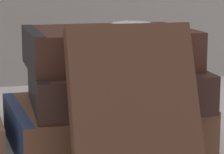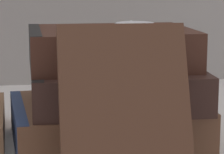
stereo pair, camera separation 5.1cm
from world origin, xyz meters
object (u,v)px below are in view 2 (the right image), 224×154
Objects in this scene: book_flat_top at (106,48)px; pocket_watch at (135,25)px; reading_glasses at (57,106)px; book_flat_bottom at (101,123)px; book_leaning_front at (125,114)px; book_flat_middle at (112,86)px.

book_flat_top is 0.04m from pocket_watch.
book_flat_top is at bearing -54.69° from reading_glasses.
book_flat_bottom is 0.09m from book_flat_top.
reading_glasses is at bearing 99.61° from book_flat_bottom.
pocket_watch is at bearing 75.88° from book_leaning_front.
book_leaning_front is at bearing -61.46° from reading_glasses.
book_flat_bottom is 0.18m from reading_glasses.
pocket_watch reaches higher than book_flat_top.
book_flat_middle is 0.04m from book_flat_top.
book_flat_top is 1.23× the size of book_leaning_front.
book_leaning_front is 2.89× the size of pocket_watch.
book_leaning_front is 0.15m from pocket_watch.
book_leaning_front is at bearing -91.25° from book_flat_top.
book_leaning_front reaches higher than book_flat_bottom.
pocket_watch is (0.03, 0.02, 0.07)m from book_flat_middle.
book_flat_top is at bearing -172.68° from pocket_watch.
book_leaning_front reaches higher than reading_glasses.
reading_glasses is (-0.05, 0.18, -0.07)m from book_flat_middle.
book_flat_middle reaches higher than book_flat_bottom.
book_flat_top is (-0.01, 0.01, 0.04)m from book_flat_middle.
book_flat_top is (0.01, 0.00, 0.09)m from book_flat_bottom.
book_leaning_front is 1.34× the size of reading_glasses.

